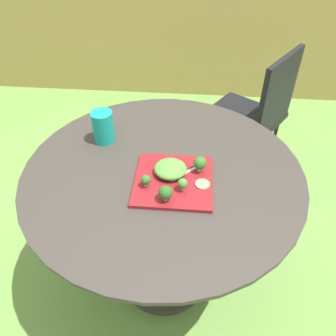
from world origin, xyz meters
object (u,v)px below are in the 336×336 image
Objects in this scene: fork at (183,174)px; salad_plate at (173,181)px; patio_chair at (257,110)px; drinking_glass at (103,128)px.

salad_plate is at bearing -137.92° from fork.
patio_chair is 1.06m from drinking_glass.
drinking_glass is at bearing -137.86° from patio_chair.
drinking_glass is 0.41m from fork.
patio_chair reaches higher than fork.
patio_chair is 1.05m from salad_plate.
salad_plate is at bearing -37.17° from drinking_glass.
salad_plate is 0.05m from fork.
drinking_glass is at bearing 142.83° from salad_plate.
patio_chair is at bearing 42.14° from drinking_glass.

